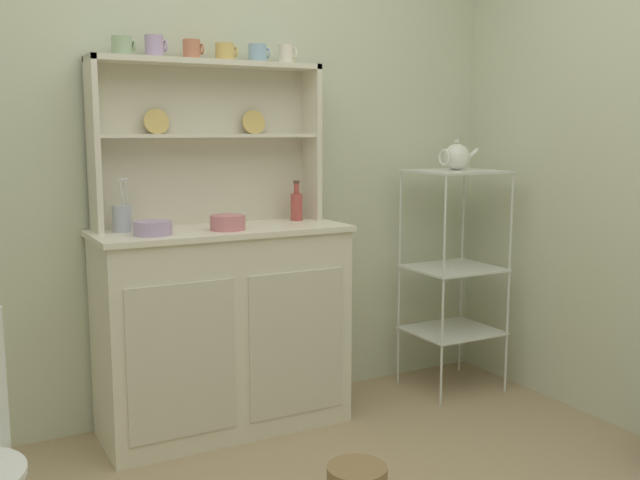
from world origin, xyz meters
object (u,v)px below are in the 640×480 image
(hutch_shelf_unit, at_px, (206,130))
(bowl_mixing_large, at_px, (153,228))
(bakers_rack, at_px, (454,255))
(porcelain_teapot, at_px, (456,157))
(cup_sage_0, at_px, (122,46))
(utensil_jar, at_px, (122,218))
(hutch_cabinet, at_px, (224,327))
(jam_bottle, at_px, (297,205))

(hutch_shelf_unit, bearing_deg, bowl_mixing_large, -143.45)
(hutch_shelf_unit, relative_size, bakers_rack, 0.91)
(bakers_rack, bearing_deg, porcelain_teapot, 180.00)
(cup_sage_0, bearing_deg, bakers_rack, -6.92)
(cup_sage_0, distance_m, utensil_jar, 0.70)
(hutch_shelf_unit, bearing_deg, hutch_cabinet, -90.00)
(hutch_cabinet, height_order, jam_bottle, jam_bottle)
(hutch_shelf_unit, xyz_separation_m, utensil_jar, (-0.41, -0.09, -0.36))
(utensil_jar, bearing_deg, bakers_rack, -5.19)
(bakers_rack, relative_size, porcelain_teapot, 5.09)
(jam_bottle, distance_m, porcelain_teapot, 0.85)
(porcelain_teapot, bearing_deg, hutch_shelf_unit, 169.08)
(cup_sage_0, relative_size, bowl_mixing_large, 0.62)
(hutch_shelf_unit, height_order, utensil_jar, hutch_shelf_unit)
(hutch_cabinet, height_order, bowl_mixing_large, bowl_mixing_large)
(hutch_shelf_unit, relative_size, porcelain_teapot, 4.64)
(porcelain_teapot, bearing_deg, utensil_jar, 174.80)
(hutch_cabinet, relative_size, porcelain_teapot, 4.97)
(jam_bottle, xyz_separation_m, utensil_jar, (-0.81, -0.01, -0.01))
(bowl_mixing_large, bearing_deg, cup_sage_0, 103.76)
(hutch_shelf_unit, distance_m, bowl_mixing_large, 0.56)
(bakers_rack, height_order, cup_sage_0, cup_sage_0)
(bakers_rack, distance_m, bowl_mixing_large, 1.56)
(porcelain_teapot, bearing_deg, bowl_mixing_large, -179.89)
(hutch_shelf_unit, relative_size, bowl_mixing_large, 6.62)
(jam_bottle, height_order, porcelain_teapot, porcelain_teapot)
(bowl_mixing_large, xyz_separation_m, utensil_jar, (-0.09, 0.15, 0.03))
(hutch_cabinet, distance_m, hutch_shelf_unit, 0.87)
(utensil_jar, bearing_deg, porcelain_teapot, -5.20)
(hutch_cabinet, bearing_deg, jam_bottle, 11.99)
(bakers_rack, distance_m, porcelain_teapot, 0.50)
(hutch_shelf_unit, height_order, cup_sage_0, cup_sage_0)
(cup_sage_0, height_order, jam_bottle, cup_sage_0)
(bowl_mixing_large, xyz_separation_m, jam_bottle, (0.73, 0.16, 0.04))
(bakers_rack, height_order, bowl_mixing_large, bakers_rack)
(hutch_shelf_unit, height_order, jam_bottle, hutch_shelf_unit)
(porcelain_teapot, bearing_deg, hutch_cabinet, 176.69)
(hutch_cabinet, bearing_deg, utensil_jar, 169.22)
(cup_sage_0, bearing_deg, porcelain_teapot, -6.93)
(cup_sage_0, height_order, utensil_jar, cup_sage_0)
(hutch_shelf_unit, bearing_deg, jam_bottle, -10.89)
(jam_bottle, distance_m, utensil_jar, 0.81)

